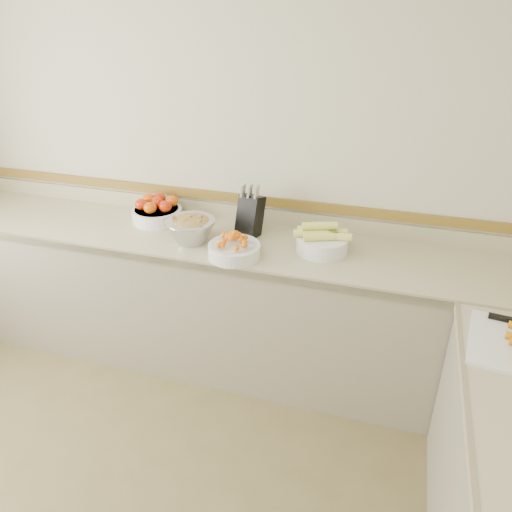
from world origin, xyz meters
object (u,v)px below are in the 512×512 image
(knife_block, at_px, (250,214))
(rhubarb_bowl, at_px, (191,228))
(tomato_bowl, at_px, (157,211))
(cherry_tomato_bowl, at_px, (234,248))
(corn_bowl, at_px, (322,241))

(knife_block, xyz_separation_m, rhubarb_bowl, (-0.30, -0.20, -0.04))
(tomato_bowl, bearing_deg, cherry_tomato_bowl, -27.14)
(tomato_bowl, bearing_deg, knife_block, -1.69)
(rhubarb_bowl, bearing_deg, corn_bowl, 7.70)
(rhubarb_bowl, bearing_deg, cherry_tomato_bowl, -19.79)
(knife_block, height_order, rhubarb_bowl, knife_block)
(knife_block, xyz_separation_m, corn_bowl, (0.46, -0.10, -0.07))
(knife_block, height_order, corn_bowl, knife_block)
(knife_block, distance_m, rhubarb_bowl, 0.37)
(rhubarb_bowl, bearing_deg, tomato_bowl, 146.85)
(cherry_tomato_bowl, bearing_deg, knife_block, 90.72)
(knife_block, bearing_deg, tomato_bowl, 178.31)
(corn_bowl, relative_size, rhubarb_bowl, 1.12)
(tomato_bowl, relative_size, corn_bowl, 0.97)
(tomato_bowl, distance_m, rhubarb_bowl, 0.40)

